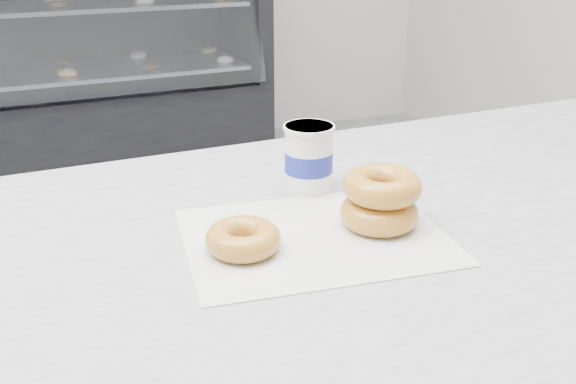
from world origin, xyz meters
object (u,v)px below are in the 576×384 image
(display_case, at_px, (25,92))
(donut_stack, at_px, (381,199))
(donut_single, at_px, (243,239))
(coffee_cup, at_px, (309,158))

(display_case, height_order, donut_stack, display_case)
(display_case, distance_m, donut_single, 2.78)
(donut_single, relative_size, coffee_cup, 0.92)
(donut_single, bearing_deg, display_case, 93.89)
(display_case, relative_size, donut_stack, 16.10)
(donut_stack, relative_size, coffee_cup, 1.43)
(donut_stack, bearing_deg, donut_single, 179.01)
(display_case, height_order, coffee_cup, display_case)
(donut_single, height_order, coffee_cup, coffee_cup)
(coffee_cup, bearing_deg, donut_single, -118.46)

